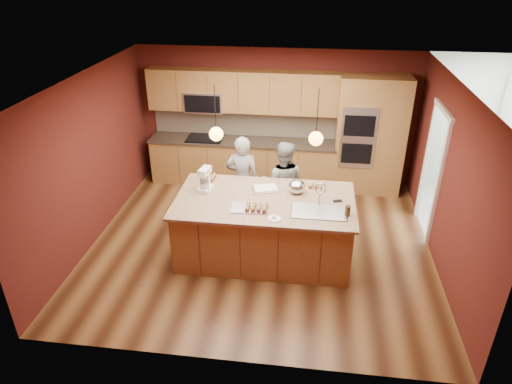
# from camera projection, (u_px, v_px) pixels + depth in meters

# --- Properties ---
(floor) EXTENTS (5.50, 5.50, 0.00)m
(floor) POSITION_uv_depth(u_px,v_px,m) (261.00, 243.00, 7.59)
(floor) COLOR #3F2111
(floor) RESTS_ON ground
(ceiling) EXTENTS (5.50, 5.50, 0.00)m
(ceiling) POSITION_uv_depth(u_px,v_px,m) (262.00, 81.00, 6.33)
(ceiling) COLOR silver
(ceiling) RESTS_ON ground
(wall_back) EXTENTS (5.50, 0.00, 5.50)m
(wall_back) POSITION_uv_depth(u_px,v_px,m) (276.00, 117.00, 9.15)
(wall_back) COLOR #4D1813
(wall_back) RESTS_ON ground
(wall_front) EXTENTS (5.50, 0.00, 5.50)m
(wall_front) POSITION_uv_depth(u_px,v_px,m) (233.00, 269.00, 4.77)
(wall_front) COLOR #4D1813
(wall_front) RESTS_ON ground
(wall_left) EXTENTS (0.00, 5.00, 5.00)m
(wall_left) POSITION_uv_depth(u_px,v_px,m) (90.00, 160.00, 7.27)
(wall_left) COLOR #4D1813
(wall_left) RESTS_ON ground
(wall_right) EXTENTS (0.00, 5.00, 5.00)m
(wall_right) POSITION_uv_depth(u_px,v_px,m) (448.00, 179.00, 6.65)
(wall_right) COLOR #4D1813
(wall_right) RESTS_ON ground
(cabinet_run) EXTENTS (3.74, 0.64, 2.30)m
(cabinet_run) POSITION_uv_depth(u_px,v_px,m) (241.00, 137.00, 9.17)
(cabinet_run) COLOR brown
(cabinet_run) RESTS_ON floor
(oven_column) EXTENTS (1.30, 0.62, 2.30)m
(oven_column) POSITION_uv_depth(u_px,v_px,m) (370.00, 136.00, 8.76)
(oven_column) COLOR brown
(oven_column) RESTS_ON floor
(doorway_trim) EXTENTS (0.08, 1.11, 2.20)m
(doorway_trim) POSITION_uv_depth(u_px,v_px,m) (431.00, 174.00, 7.49)
(doorway_trim) COLOR white
(doorway_trim) RESTS_ON wall_right
(pendant_left) EXTENTS (0.20, 0.20, 0.80)m
(pendant_left) POSITION_uv_depth(u_px,v_px,m) (216.00, 134.00, 6.46)
(pendant_left) COLOR black
(pendant_left) RESTS_ON ceiling
(pendant_right) EXTENTS (0.20, 0.20, 0.80)m
(pendant_right) POSITION_uv_depth(u_px,v_px,m) (316.00, 138.00, 6.30)
(pendant_right) COLOR black
(pendant_right) RESTS_ON ceiling
(island) EXTENTS (2.70, 1.51, 1.37)m
(island) POSITION_uv_depth(u_px,v_px,m) (265.00, 227.00, 7.08)
(island) COLOR brown
(island) RESTS_ON floor
(person_left) EXTENTS (0.60, 0.42, 1.59)m
(person_left) POSITION_uv_depth(u_px,v_px,m) (243.00, 180.00, 7.88)
(person_left) COLOR black
(person_left) RESTS_ON floor
(person_right) EXTENTS (0.77, 0.62, 1.53)m
(person_right) POSITION_uv_depth(u_px,v_px,m) (283.00, 184.00, 7.82)
(person_right) COLOR slate
(person_right) RESTS_ON floor
(stand_mixer) EXTENTS (0.24, 0.30, 0.37)m
(stand_mixer) POSITION_uv_depth(u_px,v_px,m) (205.00, 181.00, 7.05)
(stand_mixer) COLOR white
(stand_mixer) RESTS_ON island
(sheet_cake) EXTENTS (0.48, 0.41, 0.05)m
(sheet_cake) POSITION_uv_depth(u_px,v_px,m) (266.00, 189.00, 7.11)
(sheet_cake) COLOR white
(sheet_cake) RESTS_ON island
(cooling_rack) EXTENTS (0.47, 0.35, 0.02)m
(cooling_rack) POSITION_uv_depth(u_px,v_px,m) (247.00, 208.00, 6.61)
(cooling_rack) COLOR silver
(cooling_rack) RESTS_ON island
(mixing_bowl) EXTENTS (0.26, 0.26, 0.22)m
(mixing_bowl) POSITION_uv_depth(u_px,v_px,m) (297.00, 187.00, 6.99)
(mixing_bowl) COLOR silver
(mixing_bowl) RESTS_ON island
(plate) EXTENTS (0.18, 0.18, 0.01)m
(plate) POSITION_uv_depth(u_px,v_px,m) (274.00, 219.00, 6.34)
(plate) COLOR white
(plate) RESTS_ON island
(tumbler) EXTENTS (0.08, 0.08, 0.15)m
(tumbler) POSITION_uv_depth(u_px,v_px,m) (348.00, 211.00, 6.40)
(tumbler) COLOR #361F0D
(tumbler) RESTS_ON island
(phone) EXTENTS (0.15, 0.11, 0.01)m
(phone) POSITION_uv_depth(u_px,v_px,m) (338.00, 201.00, 6.80)
(phone) COLOR black
(phone) RESTS_ON island
(cupcakes_left) EXTENTS (0.24, 0.24, 0.07)m
(cupcakes_left) POSITION_uv_depth(u_px,v_px,m) (208.00, 177.00, 7.45)
(cupcakes_left) COLOR #AF8A43
(cupcakes_left) RESTS_ON island
(cupcakes_rack) EXTENTS (0.33, 0.25, 0.07)m
(cupcakes_rack) POSITION_uv_depth(u_px,v_px,m) (256.00, 207.00, 6.54)
(cupcakes_rack) COLOR #AF8A43
(cupcakes_rack) RESTS_ON island
(cupcakes_right) EXTENTS (0.24, 0.16, 0.07)m
(cupcakes_right) POSITION_uv_depth(u_px,v_px,m) (315.00, 185.00, 7.18)
(cupcakes_right) COLOR #AF8A43
(cupcakes_right) RESTS_ON island
(dryer) EXTENTS (0.70, 0.71, 1.00)m
(dryer) POSITION_uv_depth(u_px,v_px,m) (502.00, 188.00, 8.26)
(dryer) COLOR white
(dryer) RESTS_ON floor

